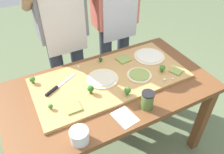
% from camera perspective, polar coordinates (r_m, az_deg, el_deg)
% --- Properties ---
extents(ground_plane, '(8.00, 8.00, 0.00)m').
position_cam_1_polar(ground_plane, '(2.19, -0.45, -17.38)').
color(ground_plane, '#60704C').
extents(prep_table, '(1.50, 0.81, 0.76)m').
position_cam_1_polar(prep_table, '(1.68, -0.56, -5.04)').
color(prep_table, brown).
rests_on(prep_table, ground).
extents(cutting_board, '(1.14, 0.54, 0.02)m').
position_cam_1_polar(cutting_board, '(1.66, -0.34, -0.31)').
color(cutting_board, tan).
rests_on(cutting_board, prep_table).
extents(chefs_knife, '(0.26, 0.16, 0.02)m').
position_cam_1_polar(chefs_knife, '(1.60, -13.99, -2.58)').
color(chefs_knife, '#B7BABF').
rests_on(chefs_knife, cutting_board).
extents(pizza_whole_white_garlic, '(0.26, 0.26, 0.02)m').
position_cam_1_polar(pizza_whole_white_garlic, '(1.89, 9.53, 5.29)').
color(pizza_whole_white_garlic, beige).
rests_on(pizza_whole_white_garlic, cutting_board).
extents(pizza_whole_cheese_artichoke, '(0.23, 0.23, 0.02)m').
position_cam_1_polar(pizza_whole_cheese_artichoke, '(1.63, -2.42, -0.39)').
color(pizza_whole_cheese_artichoke, beige).
rests_on(pizza_whole_cheese_artichoke, cutting_board).
extents(pizza_whole_pesto_green, '(0.19, 0.19, 0.02)m').
position_cam_1_polar(pizza_whole_pesto_green, '(1.67, 7.02, 0.52)').
color(pizza_whole_pesto_green, beige).
rests_on(pizza_whole_pesto_green, cutting_board).
extents(pizza_slice_center, '(0.10, 0.10, 0.01)m').
position_cam_1_polar(pizza_slice_center, '(1.44, -9.94, -7.67)').
color(pizza_slice_center, '#899E4C').
rests_on(pizza_slice_center, cutting_board).
extents(pizza_slice_far_left, '(0.11, 0.11, 0.01)m').
position_cam_1_polar(pizza_slice_far_left, '(1.77, 16.15, 1.52)').
color(pizza_slice_far_left, '#899E4C').
rests_on(pizza_slice_far_left, cutting_board).
extents(pizza_slice_near_right, '(0.11, 0.11, 0.01)m').
position_cam_1_polar(pizza_slice_near_right, '(1.83, 2.95, 4.58)').
color(pizza_slice_near_right, '#899E4C').
rests_on(pizza_slice_near_right, cutting_board).
extents(broccoli_floret_front_right, '(0.03, 0.03, 0.04)m').
position_cam_1_polar(broccoli_floret_front_right, '(1.80, -2.93, 4.54)').
color(broccoli_floret_front_right, '#2C5915').
rests_on(broccoli_floret_front_right, cutting_board).
extents(broccoli_floret_front_left, '(0.05, 0.05, 0.07)m').
position_cam_1_polar(broccoli_floret_front_left, '(1.50, -5.49, -3.05)').
color(broccoli_floret_front_left, '#366618').
rests_on(broccoli_floret_front_left, cutting_board).
extents(broccoli_floret_back_right, '(0.03, 0.03, 0.04)m').
position_cam_1_polar(broccoli_floret_back_right, '(1.45, -15.51, -7.30)').
color(broccoli_floret_back_right, '#3F7220').
rests_on(broccoli_floret_back_right, cutting_board).
extents(broccoli_floret_center_left, '(0.05, 0.05, 0.06)m').
position_cam_1_polar(broccoli_floret_center_left, '(1.49, 3.99, -3.48)').
color(broccoli_floret_center_left, '#3F7220').
rests_on(broccoli_floret_center_left, cutting_board).
extents(broccoli_floret_back_left, '(0.04, 0.04, 0.06)m').
position_cam_1_polar(broccoli_floret_back_left, '(1.72, 12.79, 2.27)').
color(broccoli_floret_back_left, '#487A23').
rests_on(broccoli_floret_back_left, cutting_board).
extents(broccoli_floret_center_right, '(0.04, 0.04, 0.06)m').
position_cam_1_polar(broccoli_floret_center_right, '(1.68, -19.80, -0.63)').
color(broccoli_floret_center_right, '#487A23').
rests_on(broccoli_floret_center_right, cutting_board).
extents(cheese_crumble_a, '(0.02, 0.02, 0.01)m').
position_cam_1_polar(cheese_crumble_a, '(1.68, 15.28, -0.51)').
color(cheese_crumble_a, silver).
rests_on(cheese_crumble_a, cutting_board).
extents(cheese_crumble_b, '(0.02, 0.02, 0.01)m').
position_cam_1_polar(cheese_crumble_b, '(1.66, 13.26, -0.72)').
color(cheese_crumble_b, white).
rests_on(cheese_crumble_b, cutting_board).
extents(cheese_crumble_c, '(0.02, 0.02, 0.02)m').
position_cam_1_polar(cheese_crumble_c, '(1.76, -8.62, 2.60)').
color(cheese_crumble_c, silver).
rests_on(cheese_crumble_c, cutting_board).
extents(flour_cup, '(0.11, 0.11, 0.08)m').
position_cam_1_polar(flour_cup, '(1.28, -8.35, -14.85)').
color(flour_cup, white).
rests_on(flour_cup, prep_table).
extents(sauce_jar, '(0.08, 0.08, 0.12)m').
position_cam_1_polar(sauce_jar, '(1.43, 9.07, -5.89)').
color(sauce_jar, '#517033').
rests_on(sauce_jar, prep_table).
extents(recipe_note, '(0.14, 0.17, 0.00)m').
position_cam_1_polar(recipe_note, '(1.41, 3.30, -10.20)').
color(recipe_note, white).
rests_on(recipe_note, prep_table).
extents(cook_left, '(0.54, 0.39, 1.67)m').
position_cam_1_polar(cook_left, '(1.93, -12.72, 12.79)').
color(cook_left, '#333847').
rests_on(cook_left, ground).
extents(cook_right, '(0.54, 0.39, 1.67)m').
position_cam_1_polar(cook_right, '(2.09, 0.86, 15.92)').
color(cook_right, '#333847').
rests_on(cook_right, ground).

